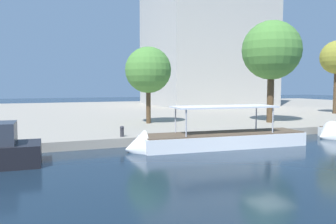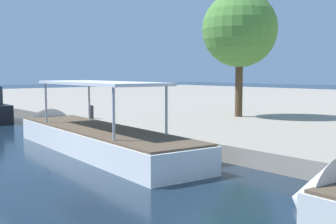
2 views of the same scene
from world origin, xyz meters
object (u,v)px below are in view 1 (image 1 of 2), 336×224
at_px(tour_boat_1, 213,143).
at_px(office_tower, 206,12).
at_px(tree_2, 272,48).
at_px(tree_0, 147,70).
at_px(mooring_bollard_0, 122,131).

relative_size(tour_boat_1, office_tower, 0.36).
relative_size(tour_boat_1, tree_2, 1.30).
bearing_deg(tree_0, mooring_bollard_0, -120.08).
height_order(mooring_bollard_0, tree_0, tree_0).
relative_size(mooring_bollard_0, office_tower, 0.02).
xyz_separation_m(tour_boat_1, mooring_bollard_0, (-5.97, 3.38, 0.75)).
height_order(mooring_bollard_0, tree_2, tree_2).
height_order(tree_0, tree_2, tree_2).
bearing_deg(mooring_bollard_0, office_tower, 53.83).
height_order(tree_2, office_tower, office_tower).
distance_m(tour_boat_1, tree_2, 15.52).
xyz_separation_m(mooring_bollard_0, office_tower, (25.84, 35.34, 17.84)).
bearing_deg(tour_boat_1, mooring_bollard_0, -25.31).
distance_m(tree_0, tree_2, 13.23).
bearing_deg(tour_boat_1, tree_0, -78.77).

